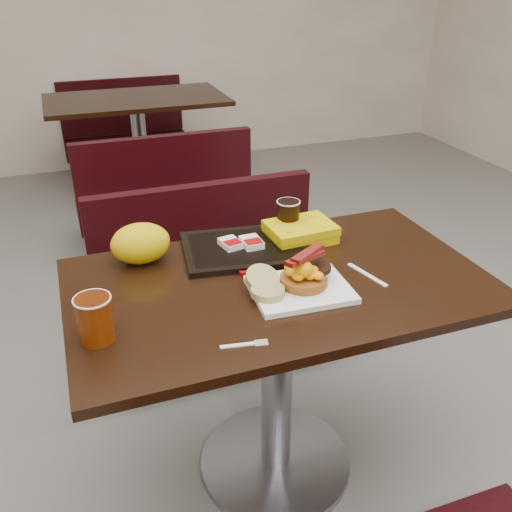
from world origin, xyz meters
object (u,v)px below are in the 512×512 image
object	(u,v)px
tray	(248,248)
hashbrown_sleeve_left	(230,243)
bench_near_n	(216,281)
table_far	(141,151)
pancake_stack	(304,280)
clamshell	(300,232)
knife	(367,275)
bench_far_s	(160,186)
table_near	(277,381)
platter	(300,289)
coffee_cup_near	(95,319)
bench_far_n	(127,129)
fork	(237,345)
paper_bag	(140,243)
coffee_cup_far	(288,215)
hashbrown_sleeve_right	(252,242)

from	to	relation	value
tray	hashbrown_sleeve_left	xyz separation A→B (m)	(-0.05, 0.01, 0.02)
bench_near_n	table_far	xyz separation A→B (m)	(0.00, 1.90, 0.02)
pancake_stack	clamshell	bearing A→B (deg)	67.86
knife	bench_far_s	bearing A→B (deg)	173.52
table_near	pancake_stack	bearing A→B (deg)	-55.43
table_near	clamshell	xyz separation A→B (m)	(0.16, 0.22, 0.40)
bench_near_n	clamshell	bearing A→B (deg)	-71.10
platter	coffee_cup_near	bearing A→B (deg)	-173.21
bench_far_n	platter	world-z (taller)	platter
platter	pancake_stack	bearing A→B (deg)	42.00
table_far	fork	xyz separation A→B (m)	(-0.21, -2.85, 0.38)
fork	paper_bag	bearing A→B (deg)	114.87
tray	coffee_cup_far	size ratio (longest dim) A/B	4.01
fork	paper_bag	distance (m)	0.53
bench_near_n	platter	size ratio (longest dim) A/B	3.70
bench_near_n	hashbrown_sleeve_right	distance (m)	0.65
knife	paper_bag	world-z (taller)	paper_bag
bench_far_s	bench_far_n	bearing A→B (deg)	90.00
bench_far_n	tray	bearing A→B (deg)	-90.46
coffee_cup_near	hashbrown_sleeve_right	world-z (taller)	coffee_cup_near
hashbrown_sleeve_right	coffee_cup_far	distance (m)	0.18
table_far	tray	size ratio (longest dim) A/B	2.98
fork	knife	xyz separation A→B (m)	(0.46, 0.19, 0.00)
hashbrown_sleeve_left	hashbrown_sleeve_right	bearing A→B (deg)	-26.02
bench_near_n	coffee_cup_near	world-z (taller)	coffee_cup_near
fork	bench_far_s	bearing A→B (deg)	93.56
table_far	platter	bearing A→B (deg)	-89.34
platter	hashbrown_sleeve_right	xyz separation A→B (m)	(-0.04, 0.28, 0.02)
table_far	coffee_cup_far	size ratio (longest dim) A/B	11.97
table_far	hashbrown_sleeve_right	world-z (taller)	hashbrown_sleeve_right
table_near	coffee_cup_far	size ratio (longest dim) A/B	11.97
tray	coffee_cup_far	xyz separation A→B (m)	(0.17, 0.07, 0.06)
hashbrown_sleeve_left	coffee_cup_near	bearing A→B (deg)	-154.19
table_near	hashbrown_sleeve_left	xyz separation A→B (m)	(-0.08, 0.22, 0.40)
bench_far_n	clamshell	world-z (taller)	clamshell
platter	hashbrown_sleeve_left	size ratio (longest dim) A/B	3.58
platter	bench_far_n	bearing A→B (deg)	93.80
hashbrown_sleeve_left	knife	bearing A→B (deg)	-51.22
bench_far_n	hashbrown_sleeve_right	xyz separation A→B (m)	(-0.01, -3.10, 0.42)
pancake_stack	hashbrown_sleeve_left	distance (m)	0.31
platter	knife	size ratio (longest dim) A/B	1.72
bench_far_n	clamshell	size ratio (longest dim) A/B	4.70
coffee_cup_near	paper_bag	bearing A→B (deg)	64.99
bench_far_s	hashbrown_sleeve_left	world-z (taller)	hashbrown_sleeve_left
platter	hashbrown_sleeve_left	world-z (taller)	hashbrown_sleeve_left
bench_far_s	knife	distance (m)	2.02
hashbrown_sleeve_left	bench_far_s	bearing A→B (deg)	76.30
table_near	paper_bag	xyz separation A→B (m)	(-0.35, 0.25, 0.44)
table_near	pancake_stack	world-z (taller)	pancake_stack
table_far	tray	bearing A→B (deg)	-90.60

